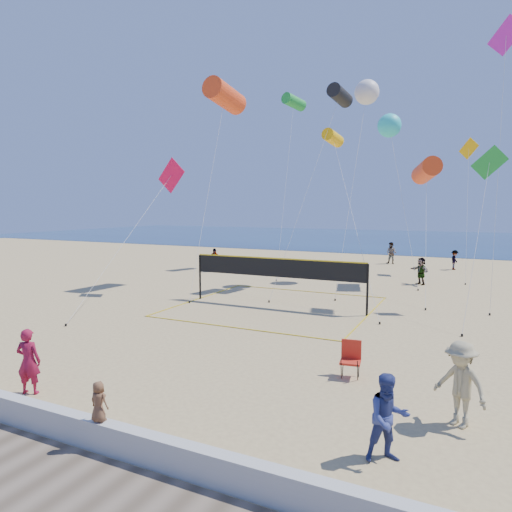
% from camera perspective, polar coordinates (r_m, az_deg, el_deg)
% --- Properties ---
extents(ground, '(120.00, 120.00, 0.00)m').
position_cam_1_polar(ground, '(12.23, -7.70, -16.88)').
color(ground, tan).
rests_on(ground, ground).
extents(ocean, '(140.00, 50.00, 0.03)m').
position_cam_1_polar(ocean, '(71.77, 20.97, 1.93)').
color(ocean, '#10254C').
rests_on(ocean, ground).
extents(seawall, '(32.00, 0.30, 0.60)m').
position_cam_1_polar(seawall, '(9.99, -17.99, -20.76)').
color(seawall, '#B9BAB5').
rests_on(seawall, ground).
extents(boardwalk, '(32.00, 3.60, 0.03)m').
position_cam_1_polar(boardwalk, '(9.01, -27.83, -26.48)').
color(boardwalk, '#705F4C').
rests_on(boardwalk, ground).
extents(woman, '(0.73, 0.60, 1.70)m').
position_cam_1_polar(woman, '(13.29, -26.56, -11.68)').
color(woman, maroon).
rests_on(woman, ground).
extents(toddler, '(0.40, 0.27, 0.80)m').
position_cam_1_polar(toddler, '(9.81, -19.06, -16.81)').
color(toddler, brown).
rests_on(toddler, seawall).
extents(bystander_a, '(1.03, 0.98, 1.69)m').
position_cam_1_polar(bystander_a, '(9.38, 16.19, -18.87)').
color(bystander_a, navy).
rests_on(bystander_a, ground).
extents(bystander_b, '(1.41, 1.24, 1.90)m').
position_cam_1_polar(bystander_b, '(11.19, 24.18, -14.39)').
color(bystander_b, tan).
rests_on(bystander_b, ground).
extents(far_person_0, '(1.11, 0.81, 1.74)m').
position_cam_1_polar(far_person_0, '(33.82, -5.23, -0.51)').
color(far_person_0, gray).
rests_on(far_person_0, ground).
extents(far_person_1, '(1.45, 1.47, 1.69)m').
position_cam_1_polar(far_person_1, '(29.94, 19.92, -1.77)').
color(far_person_1, gray).
rests_on(far_person_1, ground).
extents(far_person_3, '(1.03, 0.89, 1.83)m').
position_cam_1_polar(far_person_3, '(40.02, 16.57, 0.35)').
color(far_person_3, gray).
rests_on(far_person_3, ground).
extents(far_person_4, '(0.76, 1.07, 1.51)m').
position_cam_1_polar(far_person_4, '(37.91, 23.58, -0.46)').
color(far_person_4, gray).
rests_on(far_person_4, ground).
extents(camp_chair, '(0.63, 0.75, 1.15)m').
position_cam_1_polar(camp_chair, '(13.40, 11.76, -12.21)').
color(camp_chair, red).
rests_on(camp_chair, ground).
extents(volleyball_net, '(8.93, 8.78, 2.37)m').
position_cam_1_polar(volleyball_net, '(21.84, 2.60, -2.18)').
color(volleyball_net, black).
rests_on(volleyball_net, ground).
extents(kite_0, '(1.78, 7.20, 12.19)m').
position_cam_1_polar(kite_0, '(28.71, -3.91, 19.32)').
color(kite_0, '#F24417').
rests_on(kite_0, ground).
extents(kite_1, '(2.44, 6.59, 11.62)m').
position_cam_1_polar(kite_1, '(27.79, 10.43, 19.11)').
color(kite_1, black).
rests_on(kite_1, ground).
extents(kite_2, '(4.75, 8.12, 9.17)m').
position_cam_1_polar(kite_2, '(27.19, 9.59, 14.33)').
color(kite_2, '#FFB80A').
rests_on(kite_2, ground).
extents(kite_3, '(1.94, 7.98, 7.44)m').
position_cam_1_polar(kite_3, '(25.28, -10.94, 9.29)').
color(kite_3, '#F90D44').
rests_on(kite_3, ground).
extents(kite_4, '(1.55, 5.24, 7.52)m').
position_cam_1_polar(kite_4, '(22.99, 27.03, 9.47)').
color(kite_4, green).
rests_on(kite_4, ground).
extents(kite_5, '(1.58, 3.02, 13.55)m').
position_cam_1_polar(kite_5, '(25.75, 28.72, 21.60)').
color(kite_5, '#D01EB4').
rests_on(kite_5, ground).
extents(kite_6, '(1.90, 7.00, 12.40)m').
position_cam_1_polar(kite_6, '(29.95, 13.69, 19.26)').
color(kite_6, white).
rests_on(kite_6, ground).
extents(kite_7, '(3.37, 3.85, 10.62)m').
position_cam_1_polar(kite_7, '(31.04, 16.34, 15.37)').
color(kite_7, '#2BD5D8').
rests_on(kite_7, ground).
extents(kite_8, '(2.36, 8.05, 13.38)m').
position_cam_1_polar(kite_8, '(37.01, 4.76, 18.62)').
color(kite_8, green).
rests_on(kite_8, ground).
extents(kite_9, '(1.32, 5.74, 9.63)m').
position_cam_1_polar(kite_9, '(35.76, 25.03, 11.22)').
color(kite_9, '#FFB80A').
rests_on(kite_9, ground).
extents(kite_10, '(2.04, 8.63, 7.69)m').
position_cam_1_polar(kite_10, '(29.46, 20.53, 9.95)').
color(kite_10, '#F24417').
rests_on(kite_10, ground).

